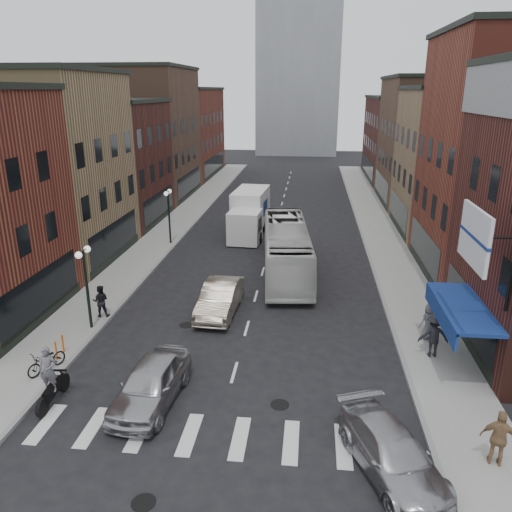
{
  "coord_description": "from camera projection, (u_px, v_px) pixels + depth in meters",
  "views": [
    {
      "loc": [
        2.85,
        -16.64,
        11.0
      ],
      "look_at": [
        0.23,
        7.05,
        3.03
      ],
      "focal_mm": 35.0,
      "sensor_mm": 36.0,
      "label": 1
    }
  ],
  "objects": [
    {
      "name": "billboard_sign",
      "position": [
        477.0,
        239.0,
        17.1
      ],
      "size": [
        1.52,
        3.0,
        3.7
      ],
      "color": "black",
      "rests_on": "ground"
    },
    {
      "name": "crosswalk_stripes",
      "position": [
        216.0,
        436.0,
        16.64
      ],
      "size": [
        12.0,
        2.2,
        0.01
      ],
      "primitive_type": "cube",
      "color": "silver",
      "rests_on": "ground"
    },
    {
      "name": "bldg_left_mid_a",
      "position": [
        35.0,
        168.0,
        32.28
      ],
      "size": [
        10.3,
        10.2,
        12.3
      ],
      "color": "#917850",
      "rests_on": "ground"
    },
    {
      "name": "ped_right_b",
      "position": [
        499.0,
        438.0,
        14.94
      ],
      "size": [
        1.19,
        0.83,
        1.85
      ],
      "primitive_type": "imported",
      "rotation": [
        0.0,
        0.0,
        2.85
      ],
      "color": "#8F6C49",
      "rests_on": "sidewalk_right"
    },
    {
      "name": "streetlamp_near",
      "position": [
        85.0,
        273.0,
        23.09
      ],
      "size": [
        0.32,
        1.22,
        4.11
      ],
      "color": "black",
      "rests_on": "ground"
    },
    {
      "name": "streetlamp_far",
      "position": [
        169.0,
        206.0,
        36.28
      ],
      "size": [
        0.32,
        1.22,
        4.11
      ],
      "color": "black",
      "rests_on": "ground"
    },
    {
      "name": "curb_left",
      "position": [
        189.0,
        231.0,
        40.94
      ],
      "size": [
        0.2,
        74.0,
        0.16
      ],
      "primitive_type": "cube",
      "color": "gray",
      "rests_on": "ground"
    },
    {
      "name": "sedan_left_near",
      "position": [
        151.0,
        383.0,
        18.23
      ],
      "size": [
        2.28,
        4.86,
        1.61
      ],
      "primitive_type": "imported",
      "rotation": [
        0.0,
        0.0,
        -0.08
      ],
      "color": "#AEAEB3",
      "rests_on": "ground"
    },
    {
      "name": "ground",
      "position": [
        230.0,
        386.0,
        19.47
      ],
      "size": [
        160.0,
        160.0,
        0.0
      ],
      "primitive_type": "plane",
      "color": "black",
      "rests_on": "ground"
    },
    {
      "name": "curb_car",
      "position": [
        392.0,
        453.0,
        14.88
      ],
      "size": [
        3.5,
        5.09,
        1.37
      ],
      "primitive_type": "imported",
      "rotation": [
        0.0,
        0.0,
        0.37
      ],
      "color": "#A8A8AC",
      "rests_on": "ground"
    },
    {
      "name": "curb_right",
      "position": [
        362.0,
        236.0,
        39.47
      ],
      "size": [
        0.2,
        74.0,
        0.16
      ],
      "primitive_type": "cube",
      "color": "gray",
      "rests_on": "ground"
    },
    {
      "name": "distant_tower",
      "position": [
        300.0,
        3.0,
        85.06
      ],
      "size": [
        14.0,
        14.0,
        50.0
      ],
      "primitive_type": "cube",
      "color": "#9399A0",
      "rests_on": "ground"
    },
    {
      "name": "ped_right_c",
      "position": [
        429.0,
        321.0,
        22.66
      ],
      "size": [
        0.97,
        0.81,
        1.7
      ],
      "primitive_type": "imported",
      "rotation": [
        0.0,
        0.0,
        3.52
      ],
      "color": "#56585E",
      "rests_on": "sidewalk_right"
    },
    {
      "name": "bldg_left_far_b",
      "position": [
        176.0,
        132.0,
        65.43
      ],
      "size": [
        10.3,
        16.2,
        11.3
      ],
      "color": "maroon",
      "rests_on": "ground"
    },
    {
      "name": "bldg_right_far_b",
      "position": [
        410.0,
        139.0,
        62.45
      ],
      "size": [
        10.3,
        16.2,
        10.3
      ],
      "color": "#411D17",
      "rests_on": "ground"
    },
    {
      "name": "box_truck",
      "position": [
        249.0,
        214.0,
        39.43
      ],
      "size": [
        2.72,
        7.94,
        3.4
      ],
      "rotation": [
        0.0,
        0.0,
        -0.07
      ],
      "color": "white",
      "rests_on": "ground"
    },
    {
      "name": "transit_bus",
      "position": [
        286.0,
        249.0,
        31.04
      ],
      "size": [
        3.73,
        11.53,
        3.16
      ],
      "primitive_type": "imported",
      "rotation": [
        0.0,
        0.0,
        0.1
      ],
      "color": "silver",
      "rests_on": "ground"
    },
    {
      "name": "sidewalk_right",
      "position": [
        381.0,
        235.0,
        39.29
      ],
      "size": [
        3.0,
        74.0,
        0.15
      ],
      "primitive_type": "cube",
      "color": "gray",
      "rests_on": "ground"
    },
    {
      "name": "bldg_left_far_a",
      "position": [
        141.0,
        133.0,
        51.92
      ],
      "size": [
        10.3,
        12.2,
        13.3
      ],
      "color": "brown",
      "rests_on": "ground"
    },
    {
      "name": "awning_blue",
      "position": [
        458.0,
        309.0,
        20.06
      ],
      "size": [
        1.8,
        5.0,
        0.78
      ],
      "color": "navy",
      "rests_on": "ground"
    },
    {
      "name": "parked_bicycle",
      "position": [
        47.0,
        361.0,
        20.09
      ],
      "size": [
        1.3,
        1.87,
        0.93
      ],
      "primitive_type": "imported",
      "rotation": [
        0.0,
        0.0,
        -0.43
      ],
      "color": "black",
      "rests_on": "sidewalk_left"
    },
    {
      "name": "bldg_left_mid_b",
      "position": [
        99.0,
        163.0,
        42.02
      ],
      "size": [
        10.3,
        10.2,
        10.3
      ],
      "color": "#411D17",
      "rests_on": "ground"
    },
    {
      "name": "sedan_left_far",
      "position": [
        220.0,
        298.0,
        25.63
      ],
      "size": [
        1.9,
        4.93,
        1.6
      ],
      "primitive_type": "imported",
      "rotation": [
        0.0,
        0.0,
        -0.04
      ],
      "color": "#B6A993",
      "rests_on": "ground"
    },
    {
      "name": "motorcycle_rider",
      "position": [
        50.0,
        378.0,
        18.04
      ],
      "size": [
        0.68,
        2.29,
        2.33
      ],
      "rotation": [
        0.0,
        0.0,
        0.12
      ],
      "color": "black",
      "rests_on": "ground"
    },
    {
      "name": "ped_right_a",
      "position": [
        434.0,
        335.0,
        21.1
      ],
      "size": [
        1.26,
        0.63,
        1.94
      ],
      "primitive_type": "imported",
      "rotation": [
        0.0,
        0.0,
        3.15
      ],
      "color": "black",
      "rests_on": "sidewalk_right"
    },
    {
      "name": "bldg_right_far_a",
      "position": [
        437.0,
        141.0,
        48.94
      ],
      "size": [
        10.3,
        12.2,
        12.3
      ],
      "color": "brown",
      "rests_on": "ground"
    },
    {
      "name": "bike_rack",
      "position": [
        60.0,
        347.0,
        21.31
      ],
      "size": [
        0.08,
        0.68,
        0.8
      ],
      "color": "#D8590C",
      "rests_on": "sidewalk_left"
    },
    {
      "name": "ped_left_solo",
      "position": [
        101.0,
        301.0,
        24.9
      ],
      "size": [
        0.87,
        0.62,
        1.63
      ],
      "primitive_type": "imported",
      "rotation": [
        0.0,
        0.0,
        3.36
      ],
      "color": "black",
      "rests_on": "sidewalk_left"
    },
    {
      "name": "bldg_right_mid_b",
      "position": [
        469.0,
        162.0,
        38.73
      ],
      "size": [
        10.3,
        10.2,
        11.3
      ],
      "color": "#917850",
      "rests_on": "ground"
    },
    {
      "name": "sidewalk_left",
      "position": [
        171.0,
        229.0,
        41.07
      ],
      "size": [
        3.0,
        74.0,
        0.15
      ],
      "primitive_type": "cube",
      "color": "gray",
      "rests_on": "ground"
    }
  ]
}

